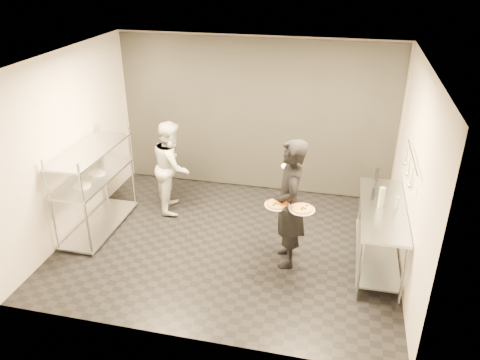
% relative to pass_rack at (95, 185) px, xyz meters
% --- Properties ---
extents(room_shell, '(5.00, 4.00, 2.80)m').
position_rel_pass_rack_xyz_m(room_shell, '(2.15, 1.18, 0.63)').
color(room_shell, black).
rests_on(room_shell, ground).
extents(pass_rack, '(0.60, 1.60, 1.50)m').
position_rel_pass_rack_xyz_m(pass_rack, '(0.00, 0.00, 0.00)').
color(pass_rack, '#AEB1B5').
rests_on(pass_rack, ground).
extents(prep_counter, '(0.60, 1.80, 0.92)m').
position_rel_pass_rack_xyz_m(prep_counter, '(4.33, 0.00, -0.14)').
color(prep_counter, '#AEB1B5').
rests_on(prep_counter, ground).
extents(utensil_rail, '(0.07, 1.20, 0.31)m').
position_rel_pass_rack_xyz_m(utensil_rail, '(4.58, 0.00, 0.78)').
color(utensil_rail, '#AEB1B5').
rests_on(utensil_rail, room_shell).
extents(waiter, '(0.59, 0.76, 1.87)m').
position_rel_pass_rack_xyz_m(waiter, '(3.07, -0.24, 0.17)').
color(waiter, black).
rests_on(waiter, ground).
extents(chef, '(0.78, 0.90, 1.58)m').
position_rel_pass_rack_xyz_m(chef, '(0.95, 0.88, 0.02)').
color(chef, beige).
rests_on(chef, ground).
extents(pizza_plate_near, '(0.34, 0.34, 0.05)m').
position_rel_pass_rack_xyz_m(pizza_plate_near, '(2.94, -0.43, 0.26)').
color(pizza_plate_near, silver).
rests_on(pizza_plate_near, waiter).
extents(pizza_plate_far, '(0.34, 0.34, 0.05)m').
position_rel_pass_rack_xyz_m(pizza_plate_far, '(3.27, -0.47, 0.26)').
color(pizza_plate_far, silver).
rests_on(pizza_plate_far, waiter).
extents(salad_plate, '(0.26, 0.26, 0.07)m').
position_rel_pass_rack_xyz_m(salad_plate, '(3.03, 0.11, 0.60)').
color(salad_plate, silver).
rests_on(salad_plate, waiter).
extents(pos_monitor, '(0.09, 0.24, 0.17)m').
position_rel_pass_rack_xyz_m(pos_monitor, '(4.21, 0.30, 0.23)').
color(pos_monitor, black).
rests_on(pos_monitor, prep_counter).
extents(bottle_green, '(0.08, 0.08, 0.28)m').
position_rel_pass_rack_xyz_m(bottle_green, '(4.29, 0.03, 0.29)').
color(bottle_green, gray).
rests_on(bottle_green, prep_counter).
extents(bottle_clear, '(0.05, 0.05, 0.17)m').
position_rel_pass_rack_xyz_m(bottle_clear, '(4.50, 0.03, 0.24)').
color(bottle_clear, gray).
rests_on(bottle_clear, prep_counter).
extents(bottle_dark, '(0.06, 0.06, 0.21)m').
position_rel_pass_rack_xyz_m(bottle_dark, '(4.26, 0.80, 0.26)').
color(bottle_dark, black).
rests_on(bottle_dark, prep_counter).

